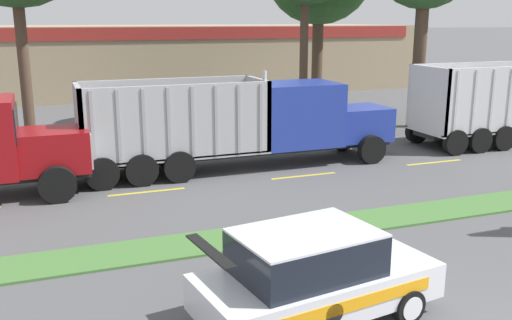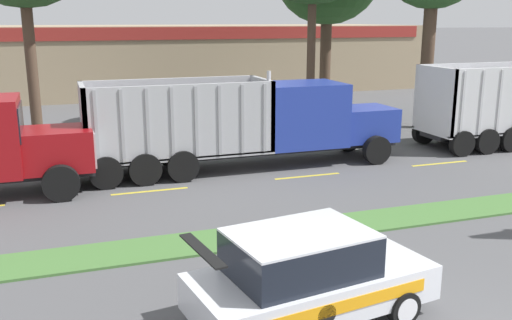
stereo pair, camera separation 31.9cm
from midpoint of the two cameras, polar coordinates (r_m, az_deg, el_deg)
grass_verge at (r=15.13m, az=7.72°, el=-6.40°), size 120.00×1.46×0.06m
centre_line_4 at (r=18.17m, az=-11.35°, el=-3.15°), size 2.40×0.14×0.01m
centre_line_5 at (r=19.68m, az=4.34°, el=-1.59°), size 2.40×0.14×0.01m
centre_line_6 at (r=22.42m, az=16.98°, el=-0.23°), size 2.40×0.14×0.01m
dump_truck_trail at (r=20.76m, az=0.67°, el=3.65°), size 11.54×2.57×3.53m
rally_car at (r=10.27m, az=4.83°, el=-11.39°), size 4.57×2.51×1.75m
store_building_backdrop at (r=45.03m, az=-7.33°, el=10.17°), size 33.24×12.10×4.79m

